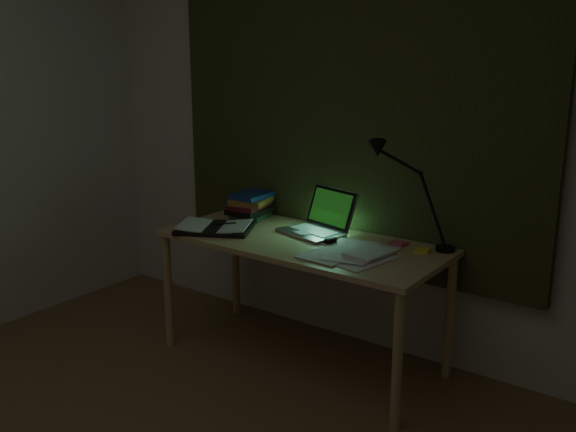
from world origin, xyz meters
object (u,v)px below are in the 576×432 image
at_px(book_stack, 251,205).
at_px(desk_lamp, 448,199).
at_px(desk, 302,301).
at_px(open_textbook, 215,227).
at_px(laptop, 311,213).
at_px(loose_papers, 362,251).

distance_m(book_stack, desk_lamp, 1.16).
relative_size(desk, open_textbook, 3.79).
relative_size(desk, book_stack, 6.40).
distance_m(laptop, open_textbook, 0.53).
bearing_deg(desk, open_textbook, -164.75).
distance_m(laptop, desk_lamp, 0.71).
bearing_deg(loose_papers, book_stack, 166.91).
distance_m(laptop, loose_papers, 0.41).
bearing_deg(laptop, desk, -64.82).
distance_m(laptop, book_stack, 0.47).
bearing_deg(book_stack, desk, -20.95).
bearing_deg(desk, desk_lamp, 21.25).
bearing_deg(open_textbook, loose_papers, -19.39).
bearing_deg(loose_papers, open_textbook, -171.71).
bearing_deg(loose_papers, laptop, 161.68).
relative_size(open_textbook, book_stack, 1.69).
relative_size(book_stack, desk_lamp, 0.45).
bearing_deg(open_textbook, desk, -12.43).
height_order(laptop, desk_lamp, desk_lamp).
height_order(loose_papers, desk_lamp, desk_lamp).
height_order(desk, desk_lamp, desk_lamp).
bearing_deg(desk_lamp, loose_papers, -140.52).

